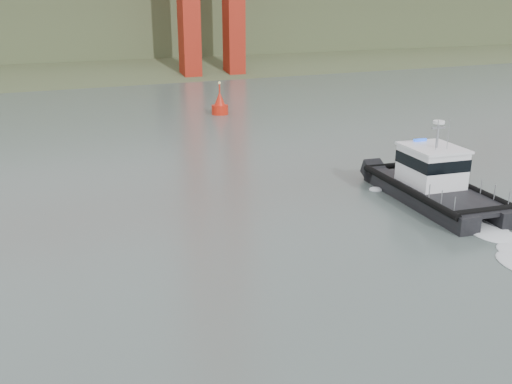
% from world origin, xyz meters
% --- Properties ---
extents(ground, '(400.00, 400.00, 0.00)m').
position_xyz_m(ground, '(0.00, 0.00, 0.00)').
color(ground, '#556560').
rests_on(ground, ground).
extents(headlands, '(500.00, 105.36, 27.12)m').
position_xyz_m(headlands, '(0.00, 125.50, 7.05)').
color(headlands, '#394929').
rests_on(headlands, ground).
extents(patrol_boat, '(5.58, 11.48, 5.34)m').
position_xyz_m(patrol_boat, '(10.57, 8.79, 1.34)').
color(patrol_boat, black).
rests_on(patrol_boat, ground).
extents(nav_buoy, '(1.88, 1.88, 3.91)m').
position_xyz_m(nav_buoy, '(9.97, 42.69, 1.03)').
color(nav_buoy, red).
rests_on(nav_buoy, ground).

